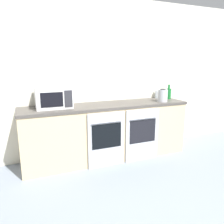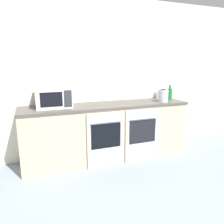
{
  "view_description": "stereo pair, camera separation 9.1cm",
  "coord_description": "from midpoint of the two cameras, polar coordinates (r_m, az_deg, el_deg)",
  "views": [
    {
      "loc": [
        -1.22,
        -1.17,
        1.56
      ],
      "look_at": [
        0.09,
        2.04,
        0.77
      ],
      "focal_mm": 35.0,
      "sensor_mm": 36.0,
      "label": 1
    },
    {
      "loc": [
        -1.14,
        -1.2,
        1.56
      ],
      "look_at": [
        0.09,
        2.04,
        0.77
      ],
      "focal_mm": 35.0,
      "sensor_mm": 36.0,
      "label": 2
    }
  ],
  "objects": [
    {
      "name": "bottle_green",
      "position": [
        4.11,
        13.97,
        4.75
      ],
      "size": [
        0.09,
        0.09,
        0.26
      ],
      "color": "#19722D",
      "rests_on": "counter_back"
    },
    {
      "name": "wall_back",
      "position": [
        3.75,
        -3.87,
        8.81
      ],
      "size": [
        10.0,
        0.06,
        2.6
      ],
      "color": "silver",
      "rests_on": "ground_plane"
    },
    {
      "name": "counter_back",
      "position": [
        3.61,
        -2.02,
        -5.03
      ],
      "size": [
        2.7,
        0.62,
        0.91
      ],
      "color": "#D1B789",
      "rests_on": "ground_plane"
    },
    {
      "name": "bottle_clear",
      "position": [
        4.17,
        11.04,
        4.59
      ],
      "size": [
        0.07,
        0.07,
        0.19
      ],
      "color": "silver",
      "rests_on": "counter_back"
    },
    {
      "name": "microwave",
      "position": [
        3.33,
        -15.8,
        3.64
      ],
      "size": [
        0.51,
        0.38,
        0.3
      ],
      "color": "silver",
      "rests_on": "counter_back"
    },
    {
      "name": "oven_left",
      "position": [
        3.3,
        -2.26,
        -7.21
      ],
      "size": [
        0.58,
        0.06,
        0.85
      ],
      "color": "#B7BABF",
      "rests_on": "ground_plane"
    },
    {
      "name": "oven_right",
      "position": [
        3.54,
        7.15,
        -5.87
      ],
      "size": [
        0.58,
        0.06,
        0.85
      ],
      "color": "silver",
      "rests_on": "ground_plane"
    },
    {
      "name": "kettle",
      "position": [
        3.8,
        12.4,
        4.22
      ],
      "size": [
        0.17,
        0.17,
        0.22
      ],
      "color": "#B7BABF",
      "rests_on": "counter_back"
    }
  ]
}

